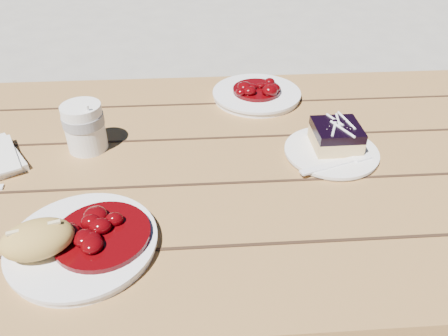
{
  "coord_description": "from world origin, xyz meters",
  "views": [
    {
      "loc": [
        0.22,
        -0.72,
        1.25
      ],
      "look_at": [
        0.26,
        -0.11,
        0.81
      ],
      "focal_mm": 35.0,
      "sensor_mm": 36.0,
      "label": 1
    }
  ],
  "objects": [
    {
      "name": "picnic_table",
      "position": [
        0.0,
        -0.0,
        0.59
      ],
      "size": [
        2.0,
        1.55,
        0.75
      ],
      "color": "brown",
      "rests_on": "ground"
    },
    {
      "name": "goulash_stew",
      "position": [
        0.06,
        -0.22,
        0.79
      ],
      "size": [
        0.15,
        0.15,
        0.04
      ],
      "primitive_type": null,
      "color": "#530206",
      "rests_on": "main_plate"
    },
    {
      "name": "main_plate",
      "position": [
        0.03,
        -0.23,
        0.76
      ],
      "size": [
        0.22,
        0.22,
        0.02
      ],
      "primitive_type": "cylinder",
      "color": "white",
      "rests_on": "picnic_table"
    },
    {
      "name": "dessert_plate",
      "position": [
        0.49,
        0.0,
        0.76
      ],
      "size": [
        0.18,
        0.18,
        0.01
      ],
      "primitive_type": "cylinder",
      "color": "white",
      "rests_on": "picnic_table"
    },
    {
      "name": "second_stew",
      "position": [
        0.37,
        0.27,
        0.79
      ],
      "size": [
        0.12,
        0.12,
        0.04
      ],
      "primitive_type": null,
      "color": "#530206",
      "rests_on": "second_plate"
    },
    {
      "name": "coffee_cup",
      "position": [
        -0.01,
        0.06,
        0.8
      ],
      "size": [
        0.08,
        0.08,
        0.1
      ],
      "primitive_type": "cylinder",
      "color": "white",
      "rests_on": "picnic_table"
    },
    {
      "name": "second_plate",
      "position": [
        0.37,
        0.27,
        0.76
      ],
      "size": [
        0.21,
        0.21,
        0.02
      ],
      "primitive_type": "cylinder",
      "color": "white",
      "rests_on": "picnic_table"
    },
    {
      "name": "fork_dessert",
      "position": [
        0.47,
        -0.05,
        0.76
      ],
      "size": [
        0.16,
        0.08,
        0.0
      ],
      "primitive_type": null,
      "rotation": [
        0.0,
        0.0,
        -1.24
      ],
      "color": "white",
      "rests_on": "dessert_plate"
    },
    {
      "name": "blueberry_cake",
      "position": [
        0.5,
        0.02,
        0.79
      ],
      "size": [
        0.09,
        0.09,
        0.05
      ],
      "rotation": [
        0.0,
        0.0,
        0.01
      ],
      "color": "#EBC780",
      "rests_on": "dessert_plate"
    },
    {
      "name": "bread_roll",
      "position": [
        -0.02,
        -0.25,
        0.79
      ],
      "size": [
        0.12,
        0.1,
        0.05
      ],
      "primitive_type": "ellipsoid",
      "rotation": [
        0.0,
        0.0,
        0.31
      ],
      "color": "tan",
      "rests_on": "main_plate"
    }
  ]
}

